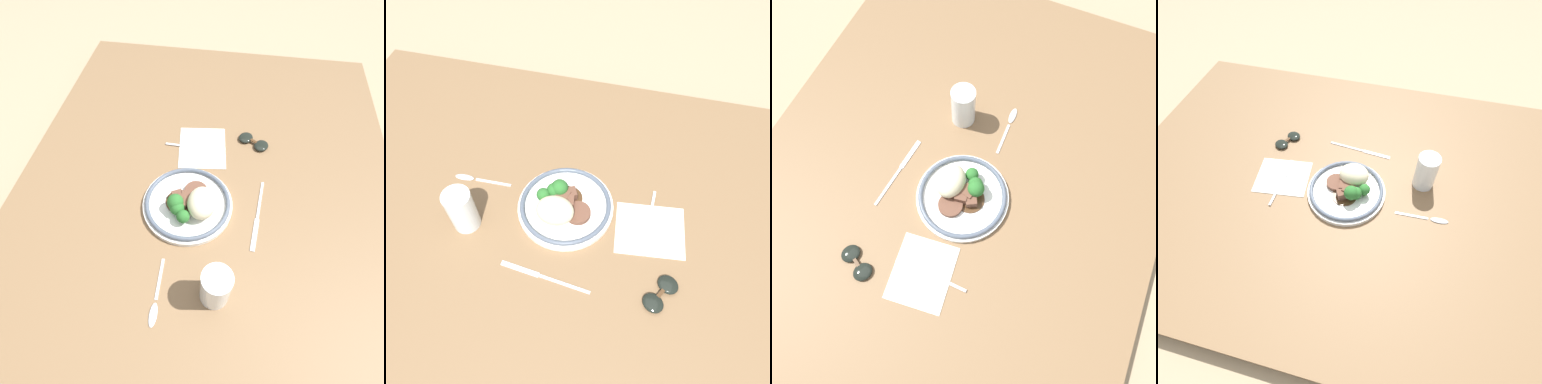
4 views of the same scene
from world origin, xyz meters
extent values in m
plane|color=#998466|center=(0.00, 0.00, 0.00)|extent=(8.00, 8.00, 0.00)
cube|color=brown|center=(0.00, 0.00, 0.02)|extent=(1.51, 1.07, 0.04)
cube|color=silver|center=(-0.21, -0.03, 0.04)|extent=(0.18, 0.16, 0.00)
cylinder|color=white|center=(0.00, -0.04, 0.05)|extent=(0.24, 0.24, 0.01)
torus|color=#4C5666|center=(0.00, -0.04, 0.06)|extent=(0.23, 0.23, 0.01)
ellipsoid|color=beige|center=(0.01, 0.00, 0.09)|extent=(0.09, 0.07, 0.07)
cylinder|color=brown|center=(-0.04, -0.02, 0.06)|extent=(0.06, 0.06, 0.01)
cylinder|color=#472D19|center=(0.00, -0.06, 0.06)|extent=(0.08, 0.08, 0.00)
cube|color=brown|center=(-0.01, -0.07, 0.07)|extent=(0.04, 0.04, 0.03)
cube|color=brown|center=(0.01, -0.05, 0.07)|extent=(0.04, 0.04, 0.03)
cube|color=brown|center=(-0.01, -0.04, 0.07)|extent=(0.04, 0.04, 0.03)
cylinder|color=#568442|center=(0.03, -0.06, 0.06)|extent=(0.01, 0.01, 0.01)
sphere|color=#286628|center=(0.03, -0.06, 0.08)|extent=(0.04, 0.04, 0.04)
cylinder|color=#568442|center=(0.02, -0.07, 0.07)|extent=(0.01, 0.01, 0.02)
sphere|color=#286628|center=(0.02, -0.07, 0.09)|extent=(0.04, 0.04, 0.04)
cylinder|color=#568442|center=(0.06, -0.04, 0.06)|extent=(0.01, 0.01, 0.01)
sphere|color=#286628|center=(0.06, -0.04, 0.08)|extent=(0.03, 0.03, 0.03)
cylinder|color=#568442|center=(0.02, -0.07, 0.07)|extent=(0.01, 0.01, 0.02)
sphere|color=#286628|center=(0.02, -0.07, 0.09)|extent=(0.04, 0.04, 0.04)
cylinder|color=yellow|center=(0.22, 0.06, 0.08)|extent=(0.06, 0.06, 0.08)
cylinder|color=white|center=(0.22, 0.06, 0.10)|extent=(0.07, 0.07, 0.12)
cube|color=silver|center=(-0.21, -0.09, 0.05)|extent=(0.01, 0.11, 0.00)
cube|color=silver|center=(-0.21, 0.01, 0.05)|extent=(0.02, 0.07, 0.00)
cube|color=silver|center=(-0.04, 0.15, 0.04)|extent=(0.13, 0.02, 0.00)
cube|color=silver|center=(0.06, 0.14, 0.04)|extent=(0.09, 0.02, 0.00)
cube|color=silver|center=(0.21, -0.07, 0.04)|extent=(0.10, 0.01, 0.00)
ellipsoid|color=silver|center=(0.29, -0.07, 0.05)|extent=(0.05, 0.02, 0.01)
ellipsoid|color=black|center=(-0.27, 0.10, 0.05)|extent=(0.06, 0.06, 0.01)
ellipsoid|color=black|center=(-0.24, 0.15, 0.05)|extent=(0.06, 0.06, 0.01)
cube|color=#472D19|center=(-0.26, 0.13, 0.05)|extent=(0.02, 0.02, 0.00)
camera|label=1|loc=(0.42, 0.04, 0.73)|focal=28.00mm
camera|label=2|loc=(-0.15, 0.44, 0.85)|focal=35.00mm
camera|label=3|loc=(-0.31, -0.18, 0.95)|focal=35.00mm
camera|label=4|loc=(0.14, -0.56, 0.80)|focal=28.00mm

